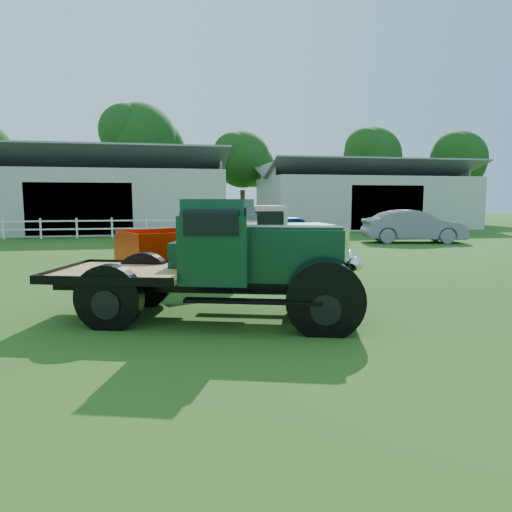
{
  "coord_description": "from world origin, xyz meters",
  "views": [
    {
      "loc": [
        -1.62,
        -8.4,
        2.26
      ],
      "look_at": [
        0.2,
        1.2,
        1.05
      ],
      "focal_mm": 32.0,
      "sensor_mm": 36.0,
      "label": 1
    }
  ],
  "objects": [
    {
      "name": "ground",
      "position": [
        0.0,
        0.0,
        0.0
      ],
      "size": [
        120.0,
        120.0,
        0.0
      ],
      "primitive_type": "plane",
      "color": "#1F4F12"
    },
    {
      "name": "shed_left",
      "position": [
        -7.0,
        26.0,
        2.8
      ],
      "size": [
        18.8,
        10.2,
        5.6
      ],
      "primitive_type": null,
      "color": "#ABA99E",
      "rests_on": "ground"
    },
    {
      "name": "shed_right",
      "position": [
        14.0,
        27.0,
        2.6
      ],
      "size": [
        16.8,
        9.2,
        5.2
      ],
      "primitive_type": null,
      "color": "#ABA99E",
      "rests_on": "ground"
    },
    {
      "name": "fence_rail",
      "position": [
        -8.0,
        20.0,
        0.6
      ],
      "size": [
        14.2,
        0.16,
        1.2
      ],
      "primitive_type": null,
      "color": "white",
      "rests_on": "ground"
    },
    {
      "name": "tree_b",
      "position": [
        -4.0,
        34.0,
        5.75
      ],
      "size": [
        6.9,
        6.9,
        11.5
      ],
      "primitive_type": null,
      "color": "#0A380A",
      "rests_on": "ground"
    },
    {
      "name": "tree_c",
      "position": [
        5.0,
        33.0,
        4.5
      ],
      "size": [
        5.4,
        5.4,
        9.0
      ],
      "primitive_type": null,
      "color": "#0A380A",
      "rests_on": "ground"
    },
    {
      "name": "tree_d",
      "position": [
        18.0,
        34.0,
        5.0
      ],
      "size": [
        6.0,
        6.0,
        10.0
      ],
      "primitive_type": null,
      "color": "#0A380A",
      "rests_on": "ground"
    },
    {
      "name": "tree_e",
      "position": [
        26.0,
        32.0,
        4.75
      ],
      "size": [
        5.7,
        5.7,
        9.5
      ],
      "primitive_type": null,
      "color": "#0A380A",
      "rests_on": "ground"
    },
    {
      "name": "vintage_flatbed",
      "position": [
        -0.8,
        0.14,
        1.14
      ],
      "size": [
        6.14,
        3.81,
        2.27
      ],
      "primitive_type": null,
      "rotation": [
        0.0,
        0.0,
        -0.29
      ],
      "color": "#0E3220",
      "rests_on": "ground"
    },
    {
      "name": "red_pickup",
      "position": [
        -0.42,
        4.76,
        0.97
      ],
      "size": [
        5.68,
        4.01,
        1.93
      ],
      "primitive_type": null,
      "rotation": [
        0.0,
        0.0,
        0.42
      ],
      "color": "#B91900",
      "rests_on": "ground"
    },
    {
      "name": "white_pickup",
      "position": [
        1.6,
        7.97,
        1.0
      ],
      "size": [
        5.47,
        2.16,
        2.0
      ],
      "primitive_type": null,
      "rotation": [
        0.0,
        0.0,
        -0.01
      ],
      "color": "beige",
      "rests_on": "ground"
    },
    {
      "name": "misc_car_blue",
      "position": [
        4.57,
        14.5,
        0.74
      ],
      "size": [
        4.69,
        3.03,
        1.49
      ],
      "primitive_type": "imported",
      "rotation": [
        0.0,
        0.0,
        1.89
      ],
      "color": "navy",
      "rests_on": "ground"
    },
    {
      "name": "misc_car_grey",
      "position": [
        11.09,
        13.76,
        0.86
      ],
      "size": [
        5.47,
        2.82,
        1.72
      ],
      "primitive_type": "imported",
      "rotation": [
        0.0,
        0.0,
        1.37
      ],
      "color": "slate",
      "rests_on": "ground"
    }
  ]
}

